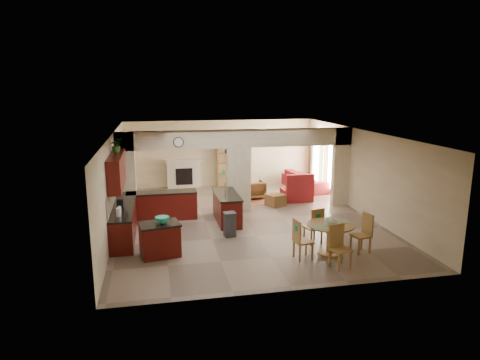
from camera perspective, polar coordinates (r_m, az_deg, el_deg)
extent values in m
plane|color=#7E6A57|center=(13.86, 0.64, -5.27)|extent=(10.00, 10.00, 0.00)
plane|color=white|center=(13.28, 0.67, 6.32)|extent=(10.00, 10.00, 0.00)
plane|color=beige|center=(18.34, -2.60, 3.61)|extent=(8.00, 0.00, 8.00)
plane|color=beige|center=(8.84, 7.44, -6.27)|extent=(8.00, 0.00, 8.00)
plane|color=beige|center=(13.28, -16.49, -0.33)|extent=(0.00, 10.00, 10.00)
plane|color=beige|center=(14.84, 15.94, 1.02)|extent=(0.00, 10.00, 10.00)
cube|color=beige|center=(14.23, -14.95, 0.60)|extent=(0.60, 0.25, 2.80)
cube|color=beige|center=(14.52, -0.17, 0.05)|extent=(0.80, 0.25, 2.20)
cube|color=beige|center=(15.59, 13.29, 1.70)|extent=(0.60, 0.25, 2.80)
cube|color=beige|center=(14.29, -0.17, 5.54)|extent=(8.00, 0.25, 0.60)
cube|color=#460B08|center=(12.73, -15.17, -5.32)|extent=(0.60, 3.20, 0.86)
cube|color=black|center=(12.60, -15.28, -3.35)|extent=(0.62, 3.22, 0.05)
cube|color=#9B8569|center=(12.55, -16.64, -2.01)|extent=(0.02, 3.20, 0.55)
cube|color=#460B08|center=(14.01, -10.33, -3.45)|extent=(2.20, 0.60, 0.86)
cube|color=black|center=(13.89, -10.40, -1.64)|extent=(2.22, 0.62, 0.05)
cube|color=#460B08|center=(12.38, -16.11, 1.25)|extent=(0.35, 2.40, 0.90)
cube|color=#460B08|center=(13.54, -1.76, -3.81)|extent=(0.65, 1.80, 0.86)
cube|color=black|center=(13.42, -1.77, -1.94)|extent=(0.70, 1.85, 0.05)
cube|color=silver|center=(12.74, -1.12, -4.91)|extent=(0.58, 0.04, 0.70)
cylinder|color=#462417|center=(13.90, -8.20, 5.01)|extent=(0.34, 0.03, 0.34)
cube|color=brown|center=(16.09, 3.27, -2.75)|extent=(1.60, 1.30, 0.01)
cube|color=silver|center=(18.17, -7.49, 0.70)|extent=(1.40, 0.28, 1.10)
cube|color=black|center=(18.04, -7.46, 0.46)|extent=(0.70, 0.04, 0.70)
cube|color=silver|center=(18.03, -7.54, 2.55)|extent=(1.60, 0.35, 0.10)
cube|color=olive|center=(18.31, -1.42, 2.01)|extent=(1.00, 0.32, 1.80)
cube|color=white|center=(16.91, 12.28, 1.88)|extent=(0.02, 0.90, 1.90)
cube|color=white|center=(18.45, 10.18, 2.85)|extent=(0.02, 0.90, 1.90)
cube|color=white|center=(17.70, 11.16, 1.91)|extent=(0.02, 0.70, 2.10)
cube|color=#44221B|center=(16.35, 12.98, 1.50)|extent=(0.10, 0.28, 2.30)
cube|color=#44221B|center=(17.43, 11.38, 2.24)|extent=(0.10, 0.28, 2.30)
cube|color=#44221B|center=(17.89, 10.76, 2.52)|extent=(0.10, 0.28, 2.30)
cube|color=#44221B|center=(18.99, 9.41, 3.14)|extent=(0.10, 0.28, 2.30)
cylinder|color=white|center=(16.56, 3.60, 6.68)|extent=(1.00, 1.00, 0.10)
cube|color=#460B08|center=(11.07, -10.62, -7.93)|extent=(1.05, 0.83, 0.81)
cube|color=black|center=(10.93, -10.71, -5.82)|extent=(1.11, 0.89, 0.05)
cylinder|color=#13846B|center=(10.89, -10.33, -5.28)|extent=(0.36, 0.36, 0.17)
cube|color=#2F3032|center=(12.25, -1.39, -6.06)|extent=(0.34, 0.30, 0.66)
cylinder|color=olive|center=(11.08, 11.99, -5.89)|extent=(1.18, 1.18, 0.04)
cylinder|color=olive|center=(11.20, 11.91, -7.75)|extent=(0.17, 0.17, 0.77)
cylinder|color=olive|center=(11.33, 11.82, -9.51)|extent=(0.60, 0.60, 0.06)
cylinder|color=#69B126|center=(10.97, 11.94, -5.49)|extent=(0.32, 0.32, 0.17)
imported|color=maroon|center=(18.01, 8.56, -0.07)|extent=(2.55, 1.31, 0.71)
cube|color=maroon|center=(16.23, 7.55, -1.95)|extent=(1.06, 0.87, 0.42)
imported|color=maroon|center=(16.37, 1.93, -1.27)|extent=(0.80, 0.82, 0.67)
cube|color=maroon|center=(15.43, 4.74, -2.66)|extent=(0.75, 0.75, 0.42)
imported|color=#1B5115|center=(12.65, -16.16, 4.49)|extent=(0.44, 0.41, 0.41)
cube|color=olive|center=(11.87, 9.72, -6.25)|extent=(0.51, 0.51, 0.05)
cube|color=olive|center=(12.17, 9.86, -6.93)|extent=(0.04, 0.04, 0.44)
cube|color=olive|center=(11.98, 8.53, -7.19)|extent=(0.04, 0.04, 0.44)
cube|color=olive|center=(11.92, 10.82, -7.40)|extent=(0.04, 0.04, 0.44)
cube|color=olive|center=(11.72, 9.48, -7.68)|extent=(0.04, 0.04, 0.44)
cube|color=olive|center=(11.63, 10.32, -5.11)|extent=(0.42, 0.15, 0.55)
cube|color=#13846B|center=(11.59, 10.41, -4.81)|extent=(0.14, 0.05, 0.14)
cube|color=olive|center=(11.52, 15.80, -7.15)|extent=(0.49, 0.49, 0.05)
cube|color=olive|center=(11.62, 14.55, -8.10)|extent=(0.04, 0.04, 0.44)
cube|color=olive|center=(11.37, 15.56, -8.63)|extent=(0.04, 0.04, 0.44)
cube|color=olive|center=(11.82, 15.90, -7.83)|extent=(0.04, 0.04, 0.44)
cube|color=olive|center=(11.57, 16.93, -8.34)|extent=(0.04, 0.04, 0.44)
cube|color=olive|center=(11.54, 16.65, -5.60)|extent=(0.11, 0.42, 0.55)
cube|color=#13846B|center=(11.53, 16.77, -5.25)|extent=(0.03, 0.14, 0.14)
cube|color=olive|center=(10.46, 13.28, -9.03)|extent=(0.50, 0.50, 0.05)
cube|color=olive|center=(10.33, 13.03, -10.69)|extent=(0.04, 0.04, 0.44)
cube|color=olive|center=(10.52, 14.53, -10.32)|extent=(0.04, 0.04, 0.44)
cube|color=olive|center=(10.57, 11.90, -10.07)|extent=(0.04, 0.04, 0.44)
cube|color=olive|center=(10.77, 13.39, -9.72)|extent=(0.04, 0.04, 0.44)
cube|color=olive|center=(10.50, 12.72, -7.18)|extent=(0.42, 0.13, 0.55)
cube|color=#13846B|center=(10.49, 12.66, -6.78)|extent=(0.14, 0.04, 0.14)
cube|color=olive|center=(10.81, 8.44, -8.10)|extent=(0.47, 0.47, 0.05)
cube|color=olive|center=(10.83, 9.62, -9.42)|extent=(0.04, 0.04, 0.44)
cube|color=olive|center=(11.11, 8.79, -8.81)|extent=(0.04, 0.04, 0.44)
cube|color=olive|center=(10.68, 7.98, -9.67)|extent=(0.04, 0.04, 0.44)
cube|color=olive|center=(10.96, 7.19, -9.05)|extent=(0.04, 0.04, 0.44)
cube|color=olive|center=(10.63, 7.57, -6.72)|extent=(0.09, 0.42, 0.55)
cube|color=#13846B|center=(10.60, 7.45, -6.38)|extent=(0.03, 0.14, 0.14)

